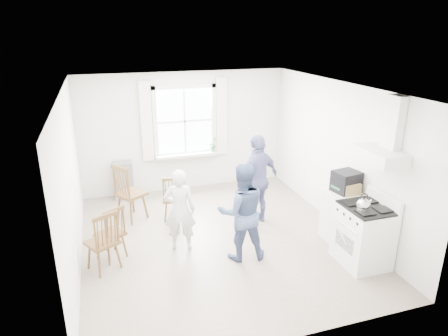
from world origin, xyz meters
TOP-DOWN VIEW (x-y plane):
  - room_shell at (0.00, 0.00)m, footprint 4.62×5.12m
  - window_assembly at (0.00, 2.45)m, footprint 1.88×0.24m
  - range_hood at (2.07, -1.35)m, footprint 0.45×0.76m
  - shelf_unit at (-1.40, 2.33)m, footprint 0.40×0.30m
  - gas_stove at (1.91, -1.35)m, footprint 0.68×0.76m
  - kettle at (1.76, -1.45)m, footprint 0.19×0.19m
  - low_cabinet at (1.98, -0.65)m, footprint 0.50×0.55m
  - stereo_stack at (2.01, -0.65)m, footprint 0.45×0.41m
  - cardboard_box at (2.02, -0.76)m, footprint 0.29×0.21m
  - windsor_chair_a at (-1.72, -0.12)m, footprint 0.52×0.52m
  - windsor_chair_b at (-0.59, 0.93)m, footprint 0.45×0.45m
  - windsor_chair_c at (-1.85, -0.41)m, footprint 0.55×0.55m
  - person_left at (-0.67, -0.10)m, footprint 0.63×0.63m
  - person_mid at (0.19, -0.63)m, footprint 0.86×0.86m
  - person_right at (0.88, 0.42)m, footprint 1.32×1.32m
  - potted_plant at (0.59, 2.36)m, footprint 0.25×0.25m
  - windsor_chair_d at (-1.43, 1.20)m, footprint 0.64×0.64m

SIDE VIEW (x-z plane):
  - shelf_unit at x=-1.40m, z-range 0.00..0.80m
  - low_cabinet at x=1.98m, z-range 0.00..0.90m
  - gas_stove at x=1.91m, z-range -0.08..1.04m
  - windsor_chair_b at x=-0.59m, z-range 0.10..1.00m
  - windsor_chair_a at x=-1.72m, z-range 0.10..1.01m
  - windsor_chair_c at x=-1.85m, z-range 0.11..1.09m
  - windsor_chair_d at x=-1.43m, z-range 0.12..1.24m
  - person_left at x=-0.67m, z-range 0.00..1.39m
  - person_mid at x=0.19m, z-range 0.00..1.58m
  - person_right at x=0.88m, z-range 0.00..1.69m
  - cardboard_box at x=2.02m, z-range 0.90..1.09m
  - potted_plant at x=0.59m, z-range 0.85..1.19m
  - kettle at x=1.76m, z-range 0.91..1.18m
  - stereo_stack at x=2.01m, z-range 0.90..1.25m
  - room_shell at x=0.00m, z-range -0.02..2.62m
  - window_assembly at x=0.00m, z-range 0.61..2.31m
  - range_hood at x=2.07m, z-range 1.43..2.37m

